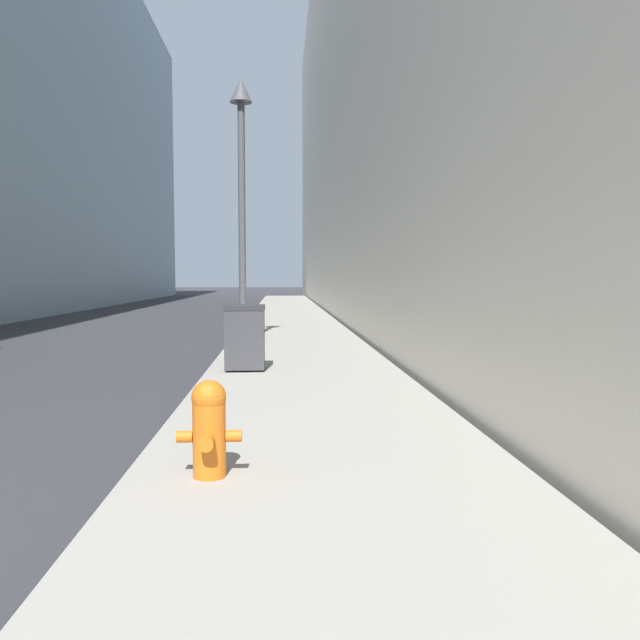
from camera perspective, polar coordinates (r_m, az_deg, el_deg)
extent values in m
cube|color=#9E998E|center=(20.73, -2.57, -0.45)|extent=(3.16, 60.00, 0.15)
cube|color=beige|center=(31.04, 12.36, 20.27)|extent=(12.00, 60.00, 20.87)
cylinder|color=orange|center=(4.88, -10.08, -10.75)|extent=(0.25, 0.25, 0.56)
sphere|color=orange|center=(4.81, -10.13, -6.97)|extent=(0.26, 0.26, 0.26)
cylinder|color=orange|center=(4.79, -10.14, -6.05)|extent=(0.07, 0.07, 0.06)
cylinder|color=orange|center=(4.69, -10.35, -10.99)|extent=(0.11, 0.12, 0.11)
cylinder|color=orange|center=(4.89, -12.28, -10.39)|extent=(0.12, 0.09, 0.09)
cylinder|color=orange|center=(4.85, -7.88, -10.46)|extent=(0.12, 0.09, 0.09)
cube|color=#3D3D42|center=(10.19, -6.88, -1.74)|extent=(0.63, 0.55, 0.95)
cube|color=#2D2D31|center=(10.15, -6.91, 1.16)|extent=(0.65, 0.56, 0.08)
cylinder|color=black|center=(10.49, -8.25, -3.95)|extent=(0.05, 0.16, 0.16)
cylinder|color=black|center=(10.46, -5.33, -3.94)|extent=(0.05, 0.16, 0.16)
cylinder|color=#4C4C51|center=(14.64, -7.05, -1.52)|extent=(0.31, 0.31, 0.25)
cylinder|color=#4C4C51|center=(14.63, -7.14, 8.73)|extent=(0.16, 0.16, 5.48)
cone|color=#4C4C51|center=(15.17, -7.25, 20.07)|extent=(0.51, 0.51, 0.51)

